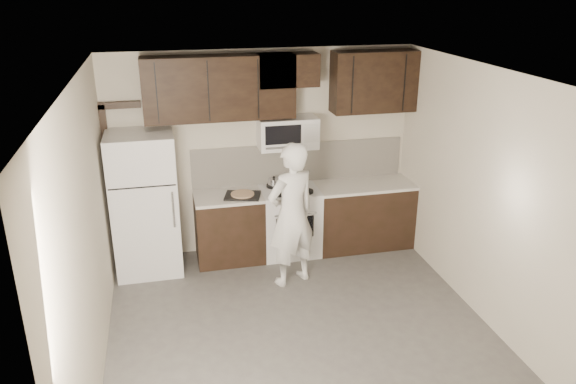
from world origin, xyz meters
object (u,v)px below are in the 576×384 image
object	(u,v)px
refrigerator	(145,204)
person	(291,215)
stove	(290,221)
microwave	(288,133)

from	to	relation	value
refrigerator	person	bearing A→B (deg)	-23.24
stove	person	bearing A→B (deg)	-101.63
stove	microwave	bearing A→B (deg)	90.10
refrigerator	person	xyz separation A→B (m)	(1.69, -0.73, -0.01)
refrigerator	person	distance (m)	1.84
stove	person	distance (m)	0.90
stove	refrigerator	world-z (taller)	refrigerator
person	refrigerator	bearing A→B (deg)	-45.92
stove	refrigerator	size ratio (longest dim) A/B	0.52
stove	microwave	xyz separation A→B (m)	(-0.00, 0.12, 1.19)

